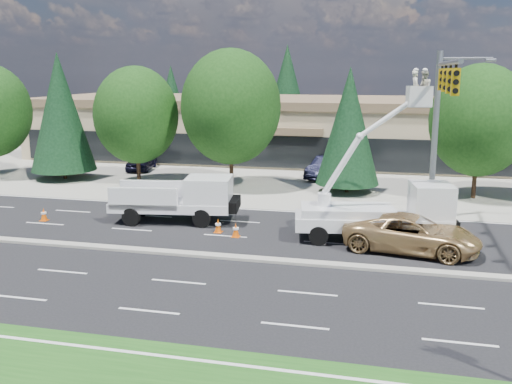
% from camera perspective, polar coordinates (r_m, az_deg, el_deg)
% --- Properties ---
extents(ground, '(140.00, 140.00, 0.00)m').
position_cam_1_polar(ground, '(25.25, -5.14, -6.41)').
color(ground, black).
rests_on(ground, ground).
extents(concrete_apron, '(140.00, 22.00, 0.01)m').
position_cam_1_polar(concrete_apron, '(44.10, 3.06, 1.62)').
color(concrete_apron, gray).
rests_on(concrete_apron, ground).
extents(road_median, '(120.00, 0.55, 0.12)m').
position_cam_1_polar(road_median, '(25.23, -5.14, -6.29)').
color(road_median, gray).
rests_on(road_median, ground).
extents(strip_mall, '(50.40, 15.40, 5.50)m').
position_cam_1_polar(strip_mall, '(53.47, 5.02, 6.48)').
color(strip_mall, tan).
rests_on(strip_mall, ground).
extents(tree_front_b, '(4.73, 4.73, 9.32)m').
position_cam_1_polar(tree_front_b, '(44.61, -18.96, 7.58)').
color(tree_front_b, '#332114').
rests_on(tree_front_b, ground).
extents(tree_front_c, '(6.01, 6.01, 8.34)m').
position_cam_1_polar(tree_front_c, '(41.75, -11.89, 7.54)').
color(tree_front_c, '#332114').
rests_on(tree_front_c, ground).
extents(tree_front_d, '(6.84, 6.84, 9.49)m').
position_cam_1_polar(tree_front_d, '(39.25, -2.53, 8.50)').
color(tree_front_d, '#332114').
rests_on(tree_front_d, ground).
extents(tree_front_e, '(4.19, 4.19, 8.25)m').
position_cam_1_polar(tree_front_e, '(37.95, 9.26, 6.53)').
color(tree_front_e, '#332114').
rests_on(tree_front_e, ground).
extents(tree_front_f, '(6.09, 6.09, 8.45)m').
position_cam_1_polar(tree_front_f, '(38.19, 21.43, 6.67)').
color(tree_front_f, '#332114').
rests_on(tree_front_f, ground).
extents(tree_back_a, '(4.36, 4.36, 8.60)m').
position_cam_1_polar(tree_back_a, '(69.68, -8.44, 9.15)').
color(tree_back_a, '#332114').
rests_on(tree_back_a, ground).
extents(tree_back_b, '(5.52, 5.52, 10.88)m').
position_cam_1_polar(tree_back_b, '(65.77, 3.12, 10.17)').
color(tree_back_b, '#332114').
rests_on(tree_back_b, ground).
extents(tree_back_c, '(3.70, 3.70, 7.30)m').
position_cam_1_polar(tree_back_c, '(64.86, 15.49, 8.02)').
color(tree_back_c, '#332114').
rests_on(tree_back_c, ground).
extents(signal_mast, '(2.76, 10.16, 9.00)m').
position_cam_1_polar(signal_mast, '(29.89, 17.96, 7.79)').
color(signal_mast, gray).
rests_on(signal_mast, ground).
extents(utility_pickup, '(6.68, 3.29, 2.45)m').
position_cam_1_polar(utility_pickup, '(30.82, -7.56, -1.12)').
color(utility_pickup, white).
rests_on(utility_pickup, ground).
extents(bucket_truck, '(7.56, 3.38, 8.09)m').
position_cam_1_polar(bucket_truck, '(27.72, 12.84, -1.37)').
color(bucket_truck, white).
rests_on(bucket_truck, ground).
extents(traffic_cone_a, '(0.40, 0.40, 0.70)m').
position_cam_1_polar(traffic_cone_a, '(32.97, -20.45, -2.12)').
color(traffic_cone_a, '#DC5206').
rests_on(traffic_cone_a, ground).
extents(traffic_cone_b, '(0.40, 0.40, 0.70)m').
position_cam_1_polar(traffic_cone_b, '(28.73, -3.81, -3.39)').
color(traffic_cone_b, '#DC5206').
rests_on(traffic_cone_b, ground).
extents(traffic_cone_c, '(0.40, 0.40, 0.70)m').
position_cam_1_polar(traffic_cone_c, '(27.92, -2.04, -3.83)').
color(traffic_cone_c, '#DC5206').
rests_on(traffic_cone_c, ground).
extents(traffic_cone_d, '(0.40, 0.40, 0.70)m').
position_cam_1_polar(traffic_cone_d, '(28.01, 9.43, -3.94)').
color(traffic_cone_d, '#DC5206').
rests_on(traffic_cone_d, ground).
extents(traffic_cone_e, '(0.40, 0.40, 0.70)m').
position_cam_1_polar(traffic_cone_e, '(27.17, 18.67, -4.93)').
color(traffic_cone_e, '#DC5206').
rests_on(traffic_cone_e, ground).
extents(minivan, '(6.38, 3.76, 1.66)m').
position_cam_1_polar(minivan, '(26.50, 15.31, -4.03)').
color(minivan, tan).
rests_on(minivan, ground).
extents(parked_car_west, '(2.42, 4.60, 1.49)m').
position_cam_1_polar(parked_car_west, '(47.65, -11.38, 3.08)').
color(parked_car_west, black).
rests_on(parked_car_west, ground).
extents(parked_car_east, '(2.93, 5.28, 1.65)m').
position_cam_1_polar(parked_car_east, '(43.34, 7.09, 2.46)').
color(parked_car_east, black).
rests_on(parked_car_east, ground).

